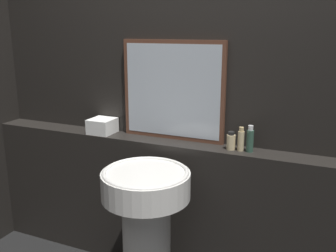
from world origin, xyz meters
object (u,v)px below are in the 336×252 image
shampoo_bottle (231,141)px  conditioner_bottle (241,140)px  lotion_bottle (250,140)px  towel_stack (102,126)px  mirror (173,91)px  pedestal_sink (146,223)px

shampoo_bottle → conditioner_bottle: size_ratio=0.76×
shampoo_bottle → lotion_bottle: size_ratio=0.69×
towel_stack → conditioner_bottle: size_ratio=1.15×
mirror → towel_stack: mirror is taller
mirror → shampoo_bottle: (0.41, -0.07, -0.27)m
pedestal_sink → conditioner_bottle: size_ratio=5.95×
towel_stack → shampoo_bottle: size_ratio=1.51×
pedestal_sink → towel_stack: (-0.54, 0.40, 0.42)m
lotion_bottle → shampoo_bottle: bearing=-180.0°
mirror → lotion_bottle: (0.53, -0.07, -0.25)m
pedestal_sink → mirror: 0.84m
mirror → lotion_bottle: mirror is taller
pedestal_sink → towel_stack: size_ratio=5.15×
shampoo_bottle → mirror: bearing=170.1°
mirror → conditioner_bottle: size_ratio=4.77×
mirror → towel_stack: bearing=-171.8°
conditioner_bottle → pedestal_sink: bearing=-137.3°
towel_stack → shampoo_bottle: 0.92m
towel_stack → conditioner_bottle: conditioner_bottle is taller
pedestal_sink → towel_stack: towel_stack is taller
mirror → conditioner_bottle: bearing=-8.7°
shampoo_bottle → pedestal_sink: bearing=-133.1°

